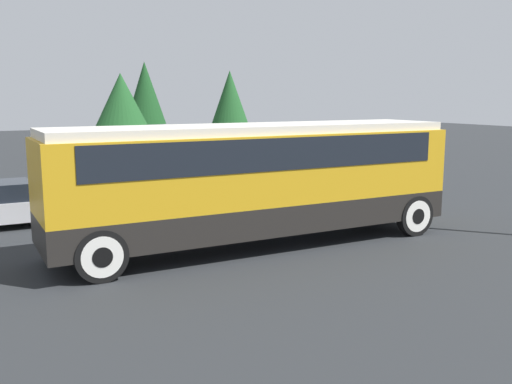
% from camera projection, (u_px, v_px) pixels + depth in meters
% --- Properties ---
extents(ground_plane, '(120.00, 120.00, 0.00)m').
position_uv_depth(ground_plane, '(256.00, 245.00, 15.50)').
color(ground_plane, '#26282B').
extents(tour_bus, '(11.12, 2.64, 3.27)m').
position_uv_depth(tour_bus, '(259.00, 173.00, 15.21)').
color(tour_bus, black).
rests_on(tour_bus, ground_plane).
extents(parked_car_mid, '(4.29, 1.78, 1.50)m').
position_uv_depth(parked_car_mid, '(186.00, 180.00, 22.61)').
color(parked_car_mid, maroon).
rests_on(parked_car_mid, ground_plane).
extents(parked_car_far, '(4.44, 1.80, 1.52)m').
position_uv_depth(parked_car_far, '(259.00, 183.00, 21.64)').
color(parked_car_far, navy).
rests_on(parked_car_far, ground_plane).
extents(tree_left, '(2.93, 2.93, 6.49)m').
position_uv_depth(tree_left, '(145.00, 93.00, 41.29)').
color(tree_left, brown).
rests_on(tree_left, ground_plane).
extents(tree_center, '(2.64, 2.64, 5.78)m').
position_uv_depth(tree_center, '(230.00, 98.00, 39.60)').
color(tree_center, brown).
rests_on(tree_center, ground_plane).
extents(tree_right, '(3.23, 3.23, 5.37)m').
position_uv_depth(tree_right, '(121.00, 101.00, 33.75)').
color(tree_right, brown).
rests_on(tree_right, ground_plane).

